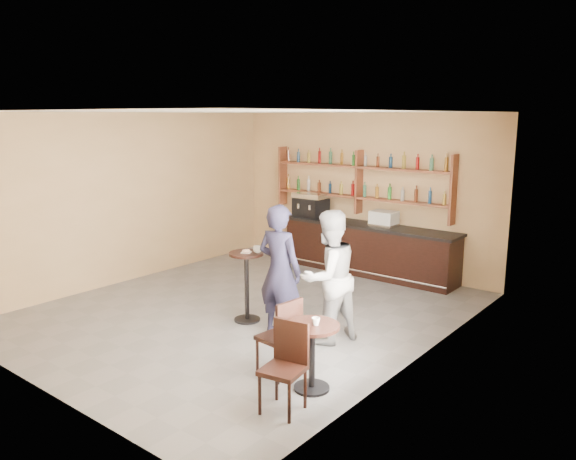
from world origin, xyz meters
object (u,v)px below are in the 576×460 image
Objects in this scene: bar_counter at (369,249)px; pedestal_table at (247,287)px; espresso_machine at (311,205)px; chair_west at (278,337)px; man_main at (280,271)px; cafe_table at (312,357)px; patron_second at (329,277)px; chair_south at (283,369)px; pastry_case at (384,219)px.

pedestal_table is at bearing -91.72° from bar_counter.
chair_west is (2.91, -4.62, -0.77)m from espresso_machine.
espresso_machine is 3.81m from pedestal_table.
pedestal_table is (1.35, -3.49, -0.72)m from espresso_machine.
man_main is 1.80m from cafe_table.
chair_west is at bearing 174.81° from cafe_table.
chair_west is (1.56, -1.13, -0.05)m from pedestal_table.
pedestal_table reaches higher than chair_west.
chair_south is at bearing 37.21° from patron_second.
cafe_table is at bearing -72.93° from pastry_case.
man_main is (0.33, -3.62, -0.20)m from pastry_case.
chair_west is (1.46, -4.62, -0.01)m from bar_counter.
espresso_machine reaches higher than pastry_case.
pedestal_table is at bearing -12.69° from man_main.
man_main is at bearing 142.04° from cafe_table.
patron_second is (1.33, -3.36, 0.43)m from bar_counter.
patron_second reaches higher than espresso_machine.
pastry_case reaches higher than chair_west.
bar_counter is at bearing 101.80° from chair_south.
man_main reaches higher than chair_south.
pastry_case is at bearing -147.02° from patron_second.
espresso_machine is 1.78m from pastry_case.
chair_south is at bearing -68.66° from bar_counter.
man_main is at bearing -135.60° from chair_west.
bar_counter is 3.70m from man_main.
man_main is (0.76, -0.13, 0.42)m from pedestal_table.
pastry_case is 0.51× the size of chair_west.
bar_counter is 1.64m from espresso_machine.
man_main is at bearing -51.84° from espresso_machine.
cafe_table is at bearing -66.73° from bar_counter.
pastry_case is at bearing -160.37° from chair_west.
pedestal_table is at bearing 131.01° from chair_south.
man_main reaches higher than pedestal_table.
pedestal_table is 1.10× the size of chair_west.
espresso_machine is 0.65× the size of pedestal_table.
pastry_case is at bearing 98.68° from chair_south.
pedestal_table is at bearing -60.99° from espresso_machine.
chair_south is (3.51, -5.27, -0.78)m from espresso_machine.
bar_counter is at bearing 113.27° from cafe_table.
chair_south is (0.60, -0.65, -0.01)m from chair_west.
pastry_case is 3.51m from patron_second.
chair_west is (0.80, -1.00, -0.47)m from man_main.
pedestal_table reaches higher than bar_counter.
pastry_case is 4.80m from chair_west.
patron_second is (-0.13, 1.26, 0.45)m from chair_west.
espresso_machine is 4.20m from man_main.
bar_counter is 4.84m from chair_west.
patron_second is (1.43, 0.13, 0.39)m from pedestal_table.
pastry_case is 5.02m from cafe_table.
patron_second is (1.00, -3.36, -0.22)m from pastry_case.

